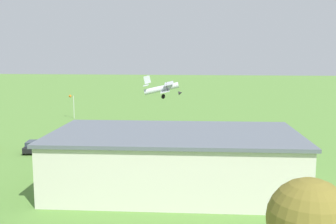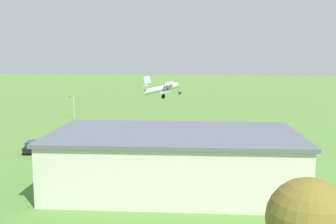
% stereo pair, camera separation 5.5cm
% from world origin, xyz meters
% --- Properties ---
extents(ground_plane, '(400.00, 400.00, 0.00)m').
position_xyz_m(ground_plane, '(0.00, 0.00, 0.00)').
color(ground_plane, '#568438').
extents(hangar, '(26.15, 14.97, 6.07)m').
position_xyz_m(hangar, '(2.99, 34.31, 3.05)').
color(hangar, beige).
rests_on(hangar, ground_plane).
extents(biplane, '(7.07, 7.37, 4.03)m').
position_xyz_m(biplane, '(7.71, 5.27, 8.14)').
color(biplane, silver).
extents(car_green, '(2.26, 4.40, 1.73)m').
position_xyz_m(car_green, '(-8.28, 20.49, 0.89)').
color(car_green, '#1E6B38').
rests_on(car_green, ground_plane).
extents(car_yellow, '(2.01, 4.46, 1.51)m').
position_xyz_m(car_yellow, '(12.34, 20.75, 0.79)').
color(car_yellow, gold).
rests_on(car_yellow, ground_plane).
extents(car_grey, '(2.35, 4.11, 1.55)m').
position_xyz_m(car_grey, '(18.30, 19.31, 0.81)').
color(car_grey, slate).
rests_on(car_grey, ground_plane).
extents(car_black, '(2.50, 4.49, 1.64)m').
position_xyz_m(car_black, '(24.88, 21.04, 0.85)').
color(car_black, black).
rests_on(car_black, ground_plane).
extents(person_walking_on_apron, '(0.41, 0.41, 1.53)m').
position_xyz_m(person_walking_on_apron, '(7.65, 14.78, 0.76)').
color(person_walking_on_apron, '#B23333').
rests_on(person_walking_on_apron, ground_plane).
extents(person_at_fence_line, '(0.54, 0.54, 1.57)m').
position_xyz_m(person_at_fence_line, '(7.78, 16.59, 0.78)').
color(person_at_fence_line, '#33723F').
rests_on(person_at_fence_line, ground_plane).
extents(person_watching_takeoff, '(0.54, 0.54, 1.54)m').
position_xyz_m(person_watching_takeoff, '(-5.29, 18.55, 0.76)').
color(person_watching_takeoff, orange).
rests_on(person_watching_takeoff, ground_plane).
extents(tree_near_perimeter_road, '(4.37, 4.37, 7.88)m').
position_xyz_m(tree_near_perimeter_road, '(-5.78, 54.83, 5.66)').
color(tree_near_perimeter_road, brown).
rests_on(tree_near_perimeter_road, ground_plane).
extents(windsock, '(1.31, 1.43, 5.21)m').
position_xyz_m(windsock, '(29.94, -9.24, 4.59)').
color(windsock, silver).
rests_on(windsock, ground_plane).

